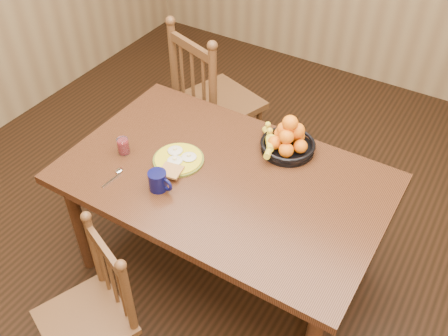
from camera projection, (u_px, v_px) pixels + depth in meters
The scene contains 10 objects.
room at pixel (224, 70), 2.08m from camera, with size 4.52×5.02×2.72m.
dining_table at pixel (224, 188), 2.54m from camera, with size 1.60×1.00×0.75m.
chair_far at pixel (214, 102), 3.35m from camera, with size 0.61×0.60×1.08m.
chair_near at pixel (92, 316), 2.27m from camera, with size 0.50×0.49×0.86m.
breakfast_plate at pixel (178, 160), 2.55m from camera, with size 0.26×0.30×0.04m.
fork at pixel (165, 171), 2.50m from camera, with size 0.06×0.18×0.00m.
spoon at pixel (117, 174), 2.48m from camera, with size 0.04×0.16×0.01m.
coffee_mug at pixel (158, 181), 2.38m from camera, with size 0.13×0.09×0.10m.
juice_glass at pixel (123, 146), 2.58m from camera, with size 0.06×0.06×0.09m.
fruit_bowl at pixel (287, 140), 2.58m from camera, with size 0.32×0.32×0.22m.
Camera 1 is at (0.95, -1.55, 2.44)m, focal length 40.00 mm.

